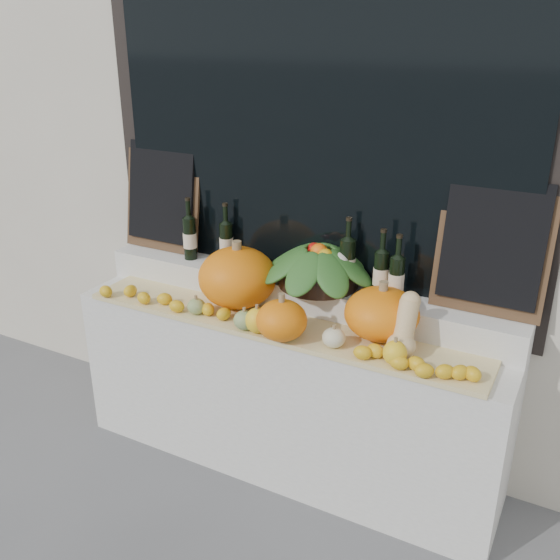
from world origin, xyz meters
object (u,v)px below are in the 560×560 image
object	(u,v)px
produce_bowl	(319,265)
pumpkin_right	(382,314)
pumpkin_left	(238,277)
wine_bottle_tall	(347,263)
butternut_squash	(405,329)

from	to	relation	value
produce_bowl	pumpkin_right	bearing A→B (deg)	-20.73
pumpkin_left	pumpkin_right	bearing A→B (deg)	0.70
pumpkin_left	produce_bowl	xyz separation A→B (m)	(0.38, 0.16, 0.09)
pumpkin_right	wine_bottle_tall	world-z (taller)	wine_bottle_tall
butternut_squash	wine_bottle_tall	bearing A→B (deg)	143.67
pumpkin_left	butternut_squash	bearing A→B (deg)	-6.30
pumpkin_right	butternut_squash	bearing A→B (deg)	-37.62
pumpkin_left	produce_bowl	distance (m)	0.42
pumpkin_left	wine_bottle_tall	xyz separation A→B (m)	(0.52, 0.19, 0.11)
produce_bowl	wine_bottle_tall	bearing A→B (deg)	12.95
pumpkin_left	pumpkin_right	size ratio (longest dim) A/B	1.16
pumpkin_right	produce_bowl	distance (m)	0.44
butternut_squash	wine_bottle_tall	world-z (taller)	wine_bottle_tall
pumpkin_left	pumpkin_right	xyz separation A→B (m)	(0.78, 0.01, -0.04)
pumpkin_left	butternut_squash	xyz separation A→B (m)	(0.92, -0.10, -0.03)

